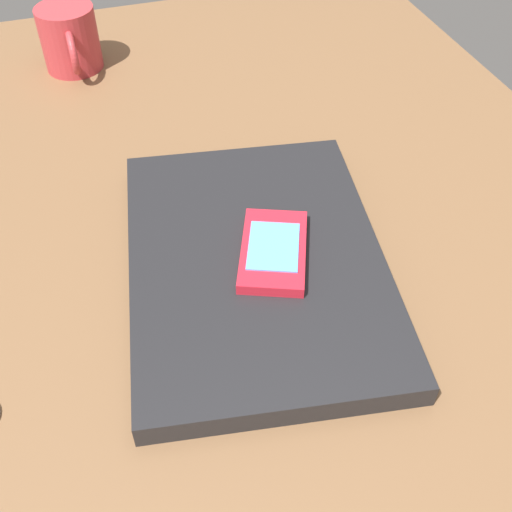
% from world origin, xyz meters
% --- Properties ---
extents(desk_surface, '(1.20, 0.80, 0.03)m').
position_xyz_m(desk_surface, '(0.00, 0.00, 0.01)').
color(desk_surface, brown).
rests_on(desk_surface, ground).
extents(laptop_closed, '(0.35, 0.27, 0.02)m').
position_xyz_m(laptop_closed, '(0.00, -0.01, 0.04)').
color(laptop_closed, black).
rests_on(laptop_closed, desk_surface).
extents(cell_phone_on_laptop, '(0.11, 0.09, 0.01)m').
position_xyz_m(cell_phone_on_laptop, '(0.01, 0.01, 0.06)').
color(cell_phone_on_laptop, red).
rests_on(cell_phone_on_laptop, laptop_closed).
extents(coffee_mug, '(0.10, 0.07, 0.08)m').
position_xyz_m(coffee_mug, '(-0.43, -0.12, 0.07)').
color(coffee_mug, '#B23338').
rests_on(coffee_mug, desk_surface).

